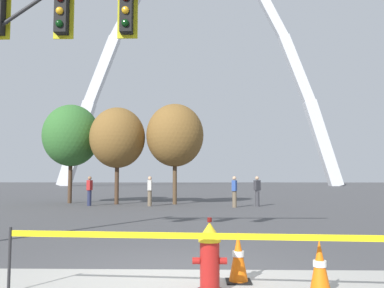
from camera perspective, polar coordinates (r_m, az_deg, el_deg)
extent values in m
plane|color=#474749|center=(7.00, -2.37, -17.30)|extent=(240.00, 240.00, 0.00)
cylinder|color=maroon|center=(5.62, 2.50, -16.66)|extent=(0.26, 0.26, 0.62)
cylinder|color=gold|center=(5.57, 2.49, -13.33)|extent=(0.30, 0.30, 0.04)
cone|color=gold|center=(5.55, 2.48, -12.01)|extent=(0.30, 0.30, 0.22)
cylinder|color=#5E0F0D|center=(5.53, 2.48, -10.57)|extent=(0.06, 0.06, 0.06)
cylinder|color=maroon|center=(5.61, 0.59, -16.05)|extent=(0.10, 0.09, 0.09)
cylinder|color=maroon|center=(5.62, 4.41, -16.02)|extent=(0.10, 0.09, 0.09)
cylinder|color=maroon|center=(5.83, 2.46, -16.55)|extent=(0.13, 0.14, 0.13)
cylinder|color=#5E0F0D|center=(5.90, 2.44, -16.39)|extent=(0.15, 0.03, 0.15)
cylinder|color=#232326|center=(6.12, -24.21, -14.61)|extent=(0.04, 0.04, 0.86)
cube|color=yellow|center=(5.31, 0.45, -12.76)|extent=(4.95, 0.39, 0.08)
cube|color=black|center=(6.26, 6.54, -18.64)|extent=(0.36, 0.36, 0.03)
cone|color=orange|center=(6.18, 6.50, -15.35)|extent=(0.28, 0.28, 0.70)
cylinder|color=white|center=(6.18, 6.50, -15.03)|extent=(0.17, 0.17, 0.08)
cone|color=orange|center=(5.73, 17.47, -16.03)|extent=(0.28, 0.28, 0.70)
cylinder|color=white|center=(5.72, 17.46, -15.69)|extent=(0.17, 0.17, 0.08)
cylinder|color=#232326|center=(9.93, -23.14, 16.46)|extent=(1.11, 0.08, 0.81)
cube|color=gold|center=(10.24, -25.24, 15.88)|extent=(0.44, 0.03, 1.04)
cube|color=black|center=(9.60, -17.80, 17.06)|extent=(0.26, 0.24, 0.90)
cube|color=gold|center=(9.72, -17.51, 16.77)|extent=(0.44, 0.03, 1.04)
sphere|color=orange|center=(9.49, -18.06, 17.34)|extent=(0.16, 0.16, 0.16)
sphere|color=black|center=(9.39, -18.11, 15.75)|extent=(0.16, 0.16, 0.16)
cube|color=black|center=(9.26, -9.17, 17.72)|extent=(0.26, 0.24, 0.90)
cube|color=gold|center=(9.39, -9.01, 17.40)|extent=(0.44, 0.03, 1.04)
sphere|color=orange|center=(9.14, -9.32, 18.03)|extent=(0.16, 0.16, 0.16)
sphere|color=black|center=(9.04, -9.35, 16.39)|extent=(0.16, 0.16, 0.16)
cube|color=silver|center=(78.23, -15.87, -0.01)|extent=(6.62, 2.15, 16.11)
cube|color=silver|center=(79.34, -12.46, 10.02)|extent=(6.37, 1.92, 13.08)
cube|color=silver|center=(81.83, -9.09, 17.47)|extent=(6.10, 1.69, 10.08)
cube|color=silver|center=(81.68, 11.00, 17.54)|extent=(6.10, 1.69, 10.08)
cube|color=silver|center=(79.14, 14.41, 10.10)|extent=(6.37, 1.92, 13.08)
cube|color=silver|center=(77.98, 17.86, 0.05)|extent=(6.62, 2.15, 16.11)
cylinder|color=#473323|center=(25.48, -16.72, -5.10)|extent=(0.24, 0.24, 2.54)
ellipsoid|color=#336B2D|center=(25.60, -16.57, 1.16)|extent=(3.38, 3.38, 3.72)
cylinder|color=#473323|center=(23.81, -10.50, -5.43)|extent=(0.24, 0.24, 2.39)
ellipsoid|color=brown|center=(23.91, -10.41, 0.88)|extent=(3.19, 3.19, 3.51)
cylinder|color=brown|center=(23.36, -2.43, -5.42)|extent=(0.24, 0.24, 2.48)
ellipsoid|color=brown|center=(23.49, -2.40, 1.24)|extent=(3.30, 3.30, 3.63)
cylinder|color=brown|center=(21.04, 5.97, -7.70)|extent=(0.22, 0.22, 0.84)
cube|color=#2D4C99|center=(21.02, 5.96, -5.83)|extent=(0.30, 0.39, 0.54)
sphere|color=tan|center=(21.01, 5.95, -4.79)|extent=(0.20, 0.20, 0.20)
cylinder|color=#38383D|center=(21.98, 9.14, -7.54)|extent=(0.22, 0.22, 0.84)
cube|color=#333338|center=(21.96, 9.12, -5.74)|extent=(0.39, 0.37, 0.54)
sphere|color=tan|center=(21.95, 9.10, -4.75)|extent=(0.20, 0.20, 0.20)
cylinder|color=brown|center=(21.98, -5.95, -7.58)|extent=(0.22, 0.22, 0.84)
cube|color=beige|center=(21.95, -5.94, -5.78)|extent=(0.21, 0.34, 0.54)
sphere|color=tan|center=(21.95, -5.93, -4.79)|extent=(0.20, 0.20, 0.20)
cylinder|color=#232847|center=(22.86, -14.20, -7.35)|extent=(0.22, 0.22, 0.84)
cube|color=#B22323|center=(22.84, -14.16, -5.62)|extent=(0.26, 0.37, 0.54)
sphere|color=#936B4C|center=(22.83, -14.14, -4.66)|extent=(0.20, 0.20, 0.20)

